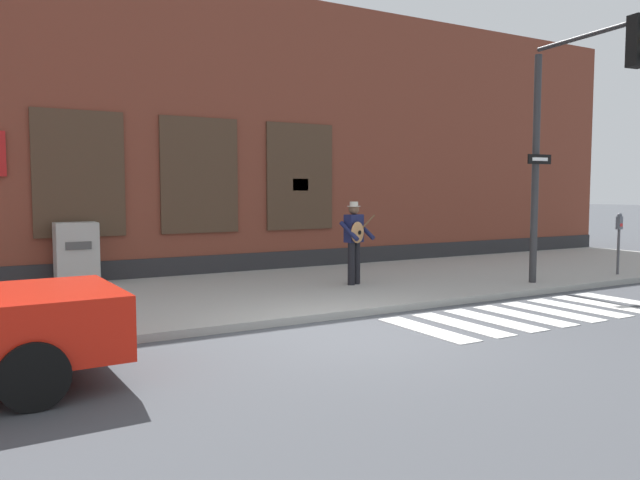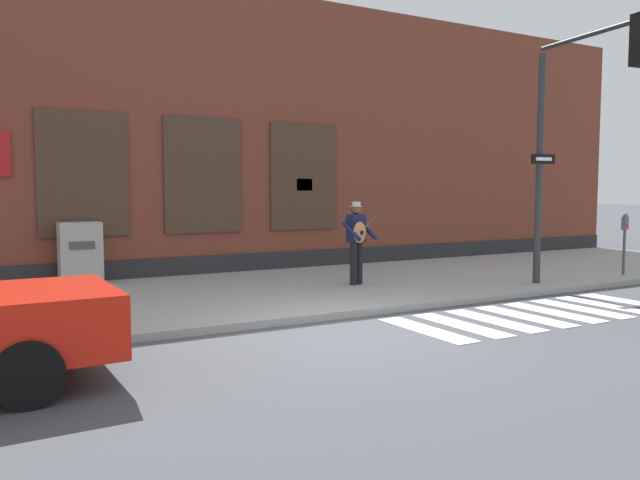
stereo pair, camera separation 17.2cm
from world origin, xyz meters
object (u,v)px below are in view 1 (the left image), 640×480
object	(u,v)px
utility_box	(76,254)
traffic_light	(575,114)
parking_meter	(619,234)
busker	(355,237)

from	to	relation	value
utility_box	traffic_light	bearing A→B (deg)	-33.04
traffic_light	parking_meter	xyz separation A→B (m)	(2.86, 0.92, -2.48)
busker	utility_box	distance (m)	5.72
traffic_light	utility_box	bearing A→B (deg)	146.96
busker	traffic_light	bearing A→B (deg)	-38.58
parking_meter	utility_box	distance (m)	12.07
busker	traffic_light	world-z (taller)	traffic_light
busker	utility_box	bearing A→B (deg)	151.10
utility_box	parking_meter	bearing A→B (deg)	-21.90
busker	traffic_light	size ratio (longest dim) A/B	0.35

